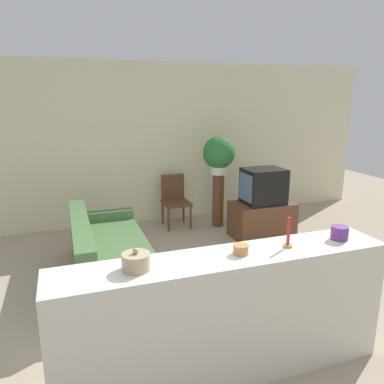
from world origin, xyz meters
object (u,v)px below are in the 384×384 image
at_px(couch, 108,257).
at_px(potted_plant, 219,154).
at_px(television, 263,186).
at_px(wooden_chair, 175,198).
at_px(decorative_bowl, 136,261).

xyz_separation_m(couch, potted_plant, (1.99, 1.36, 0.95)).
xyz_separation_m(couch, television, (2.44, 0.67, 0.53)).
relative_size(wooden_chair, potted_plant, 1.39).
bearing_deg(couch, potted_plant, 34.28).
bearing_deg(decorative_bowl, potted_plant, 58.46).
relative_size(couch, potted_plant, 3.10).
distance_m(potted_plant, decorative_bowl, 3.83).
height_order(wooden_chair, decorative_bowl, decorative_bowl).
height_order(potted_plant, decorative_bowl, potted_plant).
relative_size(couch, decorative_bowl, 9.91).
bearing_deg(television, couch, -164.58).
relative_size(wooden_chair, decorative_bowl, 4.45).
distance_m(television, potted_plant, 0.92).
bearing_deg(potted_plant, television, -56.82).
height_order(couch, television, television).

